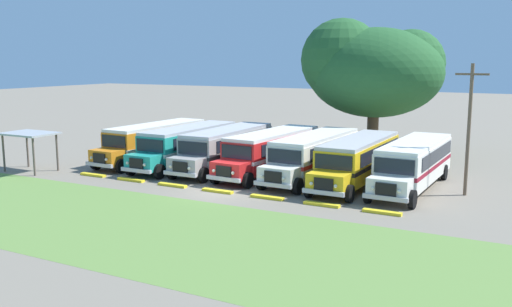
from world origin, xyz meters
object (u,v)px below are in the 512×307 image
(parked_bus_slot_5, at_px, (358,159))
(parked_bus_slot_3, at_px, (271,150))
(parked_bus_slot_4, at_px, (314,154))
(parked_bus_slot_2, at_px, (226,146))
(broad_shade_tree, at_px, (373,69))
(waiting_shelter, at_px, (29,136))
(parked_bus_slot_6, at_px, (414,162))
(parked_bus_slot_1, at_px, (188,144))
(utility_pole, at_px, (469,126))
(parked_bus_slot_0, at_px, (155,140))

(parked_bus_slot_5, bearing_deg, parked_bus_slot_3, -93.65)
(parked_bus_slot_3, xyz_separation_m, parked_bus_slot_4, (3.19, -0.05, 0.00))
(parked_bus_slot_2, xyz_separation_m, broad_shade_tree, (7.29, 10.96, 5.40))
(parked_bus_slot_5, height_order, waiting_shelter, parked_bus_slot_5)
(parked_bus_slot_3, xyz_separation_m, broad_shade_tree, (3.73, 10.90, 5.40))
(parked_bus_slot_4, relative_size, parked_bus_slot_6, 1.00)
(parked_bus_slot_6, bearing_deg, broad_shade_tree, -150.28)
(parked_bus_slot_1, bearing_deg, utility_pole, 89.97)
(parked_bus_slot_0, height_order, parked_bus_slot_3, same)
(parked_bus_slot_0, bearing_deg, waiting_shelter, -32.36)
(parked_bus_slot_2, relative_size, parked_bus_slot_6, 1.00)
(parked_bus_slot_3, relative_size, parked_bus_slot_6, 1.00)
(parked_bus_slot_0, distance_m, parked_bus_slot_2, 6.38)
(parked_bus_slot_2, height_order, utility_pole, utility_pole)
(parked_bus_slot_0, distance_m, utility_pole, 22.84)
(parked_bus_slot_2, relative_size, parked_bus_slot_3, 0.99)
(parked_bus_slot_0, height_order, parked_bus_slot_4, same)
(utility_pole, xyz_separation_m, waiting_shelter, (-27.77, -6.89, -1.55))
(parked_bus_slot_0, relative_size, utility_pole, 1.45)
(parked_bus_slot_5, bearing_deg, parked_bus_slot_1, -89.62)
(broad_shade_tree, relative_size, waiting_shelter, 3.13)
(parked_bus_slot_1, height_order, parked_bus_slot_6, same)
(waiting_shelter, bearing_deg, parked_bus_slot_5, 18.18)
(parked_bus_slot_4, bearing_deg, parked_bus_slot_1, -85.97)
(parked_bus_slot_4, relative_size, parked_bus_slot_5, 1.00)
(parked_bus_slot_6, bearing_deg, parked_bus_slot_3, -89.18)
(parked_bus_slot_2, bearing_deg, broad_shade_tree, 145.50)
(parked_bus_slot_5, bearing_deg, parked_bus_slot_4, -96.82)
(parked_bus_slot_4, height_order, broad_shade_tree, broad_shade_tree)
(parked_bus_slot_6, height_order, broad_shade_tree, broad_shade_tree)
(parked_bus_slot_1, relative_size, broad_shade_tree, 0.96)
(parked_bus_slot_3, distance_m, parked_bus_slot_4, 3.19)
(parked_bus_slot_5, distance_m, utility_pole, 6.89)
(parked_bus_slot_4, distance_m, parked_bus_slot_5, 3.14)
(parked_bus_slot_0, xyz_separation_m, waiting_shelter, (-5.06, -7.33, 0.87))
(parked_bus_slot_4, height_order, waiting_shelter, parked_bus_slot_4)
(parked_bus_slot_3, distance_m, waiting_shelter, 16.78)
(broad_shade_tree, distance_m, waiting_shelter, 26.61)
(parked_bus_slot_0, distance_m, parked_bus_slot_6, 19.62)
(parked_bus_slot_2, distance_m, utility_pole, 16.52)
(parked_bus_slot_2, relative_size, parked_bus_slot_4, 1.00)
(parked_bus_slot_1, bearing_deg, parked_bus_slot_2, 97.33)
(broad_shade_tree, bearing_deg, parked_bus_slot_3, -108.88)
(parked_bus_slot_2, height_order, broad_shade_tree, broad_shade_tree)
(parked_bus_slot_1, relative_size, waiting_shelter, 3.01)
(parked_bus_slot_0, xyz_separation_m, utility_pole, (22.71, -0.43, 2.42))
(parked_bus_slot_1, xyz_separation_m, parked_bus_slot_6, (16.33, 0.37, 0.00))
(parked_bus_slot_6, xyz_separation_m, broad_shade_tree, (-5.95, 10.96, 5.40))
(parked_bus_slot_1, relative_size, parked_bus_slot_2, 1.00)
(parked_bus_slot_2, xyz_separation_m, waiting_shelter, (-11.44, -7.39, 0.87))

